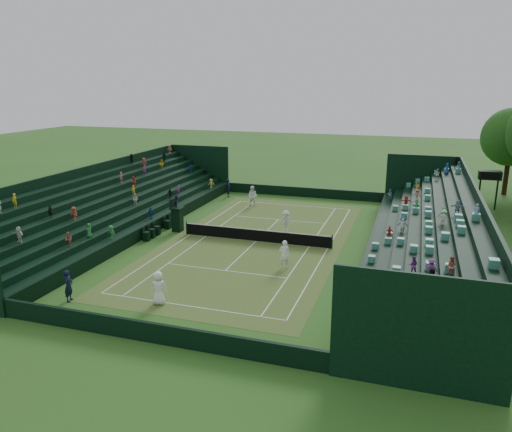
# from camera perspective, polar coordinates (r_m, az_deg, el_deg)

# --- Properties ---
(ground) EXTENTS (160.00, 160.00, 0.00)m
(ground) POSITION_cam_1_polar(r_m,az_deg,el_deg) (37.94, -0.00, -2.92)
(ground) COLOR #2F5D1D
(ground) RESTS_ON ground
(court_surface) EXTENTS (12.97, 26.77, 0.01)m
(court_surface) POSITION_cam_1_polar(r_m,az_deg,el_deg) (37.94, -0.00, -2.91)
(court_surface) COLOR #326E24
(court_surface) RESTS_ON ground
(perimeter_wall_north) EXTENTS (17.17, 0.20, 1.00)m
(perimeter_wall_north) POSITION_cam_1_polar(r_m,az_deg,el_deg) (52.63, 5.35, 2.74)
(perimeter_wall_north) COLOR black
(perimeter_wall_north) RESTS_ON ground
(perimeter_wall_south) EXTENTS (17.17, 0.20, 1.00)m
(perimeter_wall_south) POSITION_cam_1_polar(r_m,az_deg,el_deg) (24.30, -11.94, -12.87)
(perimeter_wall_south) COLOR black
(perimeter_wall_south) RESTS_ON ground
(perimeter_wall_east) EXTENTS (0.20, 31.77, 1.00)m
(perimeter_wall_east) POSITION_cam_1_polar(r_m,az_deg,el_deg) (36.21, 12.90, -3.38)
(perimeter_wall_east) COLOR black
(perimeter_wall_east) RESTS_ON ground
(perimeter_wall_west) EXTENTS (0.20, 31.77, 1.00)m
(perimeter_wall_west) POSITION_cam_1_polar(r_m,az_deg,el_deg) (41.09, -11.33, -1.06)
(perimeter_wall_west) COLOR black
(perimeter_wall_west) RESTS_ON ground
(north_grandstand) EXTENTS (6.60, 32.00, 4.90)m
(north_grandstand) POSITION_cam_1_polar(r_m,az_deg,el_deg) (35.83, 19.66, -2.34)
(north_grandstand) COLOR black
(north_grandstand) RESTS_ON ground
(south_grandstand) EXTENTS (6.60, 32.00, 4.90)m
(south_grandstand) POSITION_cam_1_polar(r_m,az_deg,el_deg) (42.98, -16.28, 0.78)
(south_grandstand) COLOR black
(south_grandstand) RESTS_ON ground
(tennis_net) EXTENTS (11.67, 0.10, 1.06)m
(tennis_net) POSITION_cam_1_polar(r_m,az_deg,el_deg) (37.78, -0.00, -2.16)
(tennis_net) COLOR black
(tennis_net) RESTS_ON ground
(scoreboard_tower) EXTENTS (2.00, 1.00, 3.70)m
(scoreboard_tower) POSITION_cam_1_polar(r_m,az_deg,el_deg) (51.46, 25.16, 4.08)
(scoreboard_tower) COLOR black
(scoreboard_tower) RESTS_ON ground
(umpire_chair) EXTENTS (0.94, 0.94, 2.96)m
(umpire_chair) POSITION_cam_1_polar(r_m,az_deg,el_deg) (40.65, -9.00, -0.01)
(umpire_chair) COLOR black
(umpire_chair) RESTS_ON ground
(courtside_chairs) EXTENTS (0.47, 5.45, 1.03)m
(courtside_chairs) POSITION_cam_1_polar(r_m,az_deg,el_deg) (40.93, -10.68, -1.25)
(courtside_chairs) COLOR black
(courtside_chairs) RESTS_ON ground
(player_near_west) EXTENTS (1.03, 0.78, 1.89)m
(player_near_west) POSITION_cam_1_polar(r_m,az_deg,el_deg) (27.80, -11.07, -8.09)
(player_near_west) COLOR white
(player_near_west) RESTS_ON ground
(player_near_east) EXTENTS (0.82, 0.69, 1.92)m
(player_near_east) POSITION_cam_1_polar(r_m,az_deg,el_deg) (32.34, 3.25, -4.41)
(player_near_east) COLOR white
(player_near_east) RESTS_ON ground
(player_far_west) EXTENTS (1.07, 0.89, 2.00)m
(player_far_west) POSITION_cam_1_polar(r_m,az_deg,el_deg) (48.26, -0.39, 2.28)
(player_far_west) COLOR white
(player_far_west) RESTS_ON ground
(player_far_east) EXTENTS (1.23, 0.83, 1.76)m
(player_far_east) POSITION_cam_1_polar(r_m,az_deg,el_deg) (40.19, 3.43, -0.59)
(player_far_east) COLOR silver
(player_far_east) RESTS_ON ground
(line_judge_north) EXTENTS (0.70, 0.82, 1.91)m
(line_judge_north) POSITION_cam_1_polar(r_m,az_deg,el_deg) (52.32, -3.18, 3.22)
(line_judge_north) COLOR black
(line_judge_north) RESTS_ON ground
(line_judge_south) EXTENTS (0.58, 0.74, 1.81)m
(line_judge_south) POSITION_cam_1_polar(r_m,az_deg,el_deg) (29.53, -20.63, -7.47)
(line_judge_south) COLOR black
(line_judge_south) RESTS_ON ground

